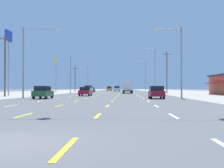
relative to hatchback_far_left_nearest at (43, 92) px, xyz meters
name	(u,v)px	position (x,y,z in m)	size (l,w,h in m)	color
ground_plane	(113,93)	(6.98, 36.96, -0.78)	(572.00, 572.00, 0.00)	#4C4C4F
lot_apron_left	(13,93)	(-17.77, 36.96, -0.78)	(28.00, 440.00, 0.01)	gray
lot_apron_right	(215,93)	(31.73, 36.96, -0.78)	(28.00, 440.00, 0.01)	gray
lane_markings	(117,91)	(6.98, 75.46, -0.78)	(10.64, 227.60, 0.01)	white
signal_span_wire	(68,14)	(6.82, -19.45, 4.68)	(25.28, 0.53, 9.38)	brown
hatchback_far_left_nearest	(43,92)	(0.00, 0.00, 0.00)	(1.72, 3.90, 1.54)	#235B2D
hatchback_far_right_near	(156,92)	(13.79, 0.48, 0.00)	(1.72, 3.90, 1.54)	maroon
sedan_inner_left_mid	(86,91)	(3.50, 12.84, -0.03)	(1.80, 4.50, 1.46)	maroon
box_truck_inner_right_midfar	(128,86)	(10.60, 35.55, 1.05)	(2.40, 7.20, 3.23)	#235B2D
suv_far_left_far	(89,89)	(0.19, 43.83, 0.24)	(1.98, 4.90, 1.98)	silver
suv_inner_right_farther	(127,89)	(10.71, 51.10, 0.24)	(1.98, 4.90, 1.98)	silver
sedan_far_left_farthest	(92,90)	(-0.25, 55.44, -0.03)	(1.80, 4.50, 1.46)	black
suv_center_turn_distant_a	(117,89)	(7.13, 71.16, 0.24)	(1.98, 4.90, 1.98)	silver
suv_inner_left_distant_b	(109,89)	(3.32, 91.28, 0.24)	(1.98, 4.90, 1.98)	#B28C33
pole_sign_left_row_1	(9,45)	(-10.15, 14.78, 8.04)	(0.24, 2.75, 11.26)	gray
pole_sign_left_row_2	(56,66)	(-8.86, 44.74, 6.53)	(0.24, 1.95, 9.81)	gray
streetlight_left_row_0	(27,56)	(-2.61, 2.06, 4.64)	(4.84, 0.26, 9.17)	gray
streetlight_right_row_0	(179,57)	(16.78, 2.06, 4.41)	(3.54, 0.26, 9.01)	gray
streetlight_left_row_1	(72,71)	(-2.81, 35.45, 4.50)	(3.65, 0.26, 9.15)	gray
streetlight_right_row_1	(153,67)	(16.67, 35.45, 5.52)	(4.66, 0.26, 10.89)	gray
streetlight_left_row_2	(89,77)	(-2.84, 68.85, 4.28)	(3.41, 0.26, 8.80)	gray
streetlight_right_row_2	(144,74)	(16.67, 68.85, 5.56)	(4.67, 0.26, 10.97)	gray
utility_pole_left_row_0	(5,64)	(-8.21, 8.49, 4.12)	(2.20, 0.26, 9.42)	brown
utility_pole_right_row_1	(167,72)	(20.50, 39.50, 4.61)	(2.20, 0.26, 10.40)	brown
utility_pole_left_row_2	(75,79)	(-7.23, 66.31, 3.75)	(2.20, 0.26, 8.68)	brown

